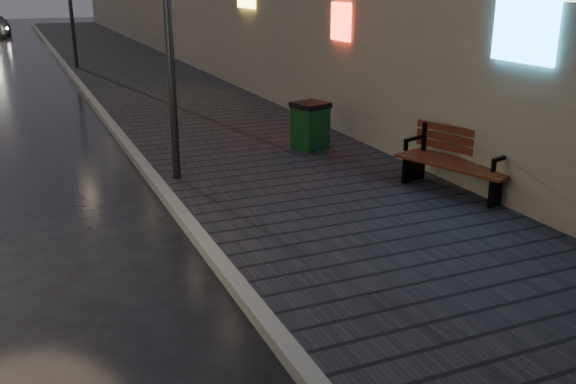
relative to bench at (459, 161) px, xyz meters
name	(u,v)px	position (x,y,z in m)	size (l,w,h in m)	color
sidewalk	(134,70)	(-2.02, 17.53, -0.59)	(4.60, 58.00, 0.15)	black
curb	(70,73)	(-4.42, 17.53, -0.59)	(0.20, 58.00, 0.15)	slate
bench	(459,161)	(0.00, 0.00, 0.00)	(1.27, 2.11, 1.02)	black
trash_bin	(310,125)	(-1.04, 3.47, -0.02)	(0.78, 0.78, 0.96)	black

